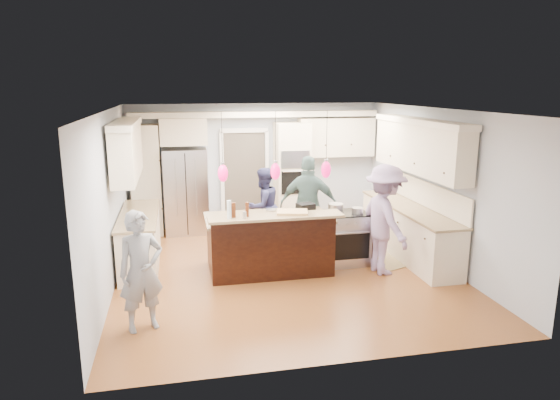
{
  "coord_description": "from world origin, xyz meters",
  "views": [
    {
      "loc": [
        -1.72,
        -7.84,
        3.07
      ],
      "look_at": [
        0.0,
        0.35,
        1.15
      ],
      "focal_mm": 32.0,
      "sensor_mm": 36.0,
      "label": 1
    }
  ],
  "objects_px": {
    "kitchen_island": "(269,243)",
    "person_far_left": "(263,206)",
    "island_range": "(347,238)",
    "person_bar_end": "(141,271)",
    "refrigerator": "(186,191)"
  },
  "relations": [
    {
      "from": "kitchen_island",
      "to": "person_bar_end",
      "type": "height_order",
      "value": "person_bar_end"
    },
    {
      "from": "kitchen_island",
      "to": "island_range",
      "type": "xyz_separation_m",
      "value": [
        1.41,
        0.08,
        -0.03
      ]
    },
    {
      "from": "refrigerator",
      "to": "person_far_left",
      "type": "height_order",
      "value": "refrigerator"
    },
    {
      "from": "refrigerator",
      "to": "person_far_left",
      "type": "bearing_deg",
      "value": -37.89
    },
    {
      "from": "island_range",
      "to": "kitchen_island",
      "type": "bearing_deg",
      "value": -176.91
    },
    {
      "from": "refrigerator",
      "to": "person_bar_end",
      "type": "height_order",
      "value": "refrigerator"
    },
    {
      "from": "person_bar_end",
      "to": "person_far_left",
      "type": "bearing_deg",
      "value": 35.83
    },
    {
      "from": "kitchen_island",
      "to": "person_bar_end",
      "type": "bearing_deg",
      "value": -138.45
    },
    {
      "from": "kitchen_island",
      "to": "person_far_left",
      "type": "xyz_separation_m",
      "value": [
        0.15,
        1.44,
        0.28
      ]
    },
    {
      "from": "kitchen_island",
      "to": "person_bar_end",
      "type": "relative_size",
      "value": 1.34
    },
    {
      "from": "person_bar_end",
      "to": "island_range",
      "type": "bearing_deg",
      "value": 7.9
    },
    {
      "from": "island_range",
      "to": "person_bar_end",
      "type": "height_order",
      "value": "person_bar_end"
    },
    {
      "from": "person_far_left",
      "to": "kitchen_island",
      "type": "bearing_deg",
      "value": 54.48
    },
    {
      "from": "person_bar_end",
      "to": "person_far_left",
      "type": "xyz_separation_m",
      "value": [
        2.12,
        3.18,
        -0.02
      ]
    },
    {
      "from": "kitchen_island",
      "to": "person_far_left",
      "type": "relative_size",
      "value": 1.37
    }
  ]
}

